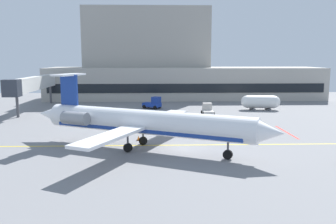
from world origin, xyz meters
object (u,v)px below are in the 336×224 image
(baggage_tug, at_px, (207,110))
(fuel_tank, at_px, (260,102))
(pushback_tractor, at_px, (153,103))
(regional_jet, at_px, (141,122))

(baggage_tug, relative_size, fuel_tank, 0.41)
(pushback_tractor, height_order, fuel_tank, fuel_tank)
(pushback_tractor, distance_m, fuel_tank, 19.67)
(regional_jet, bearing_deg, fuel_tank, 52.81)
(regional_jet, xyz_separation_m, fuel_tank, (20.51, 27.04, -1.40))
(baggage_tug, xyz_separation_m, fuel_tank, (10.52, 5.73, 0.57))
(baggage_tug, bearing_deg, regional_jet, -115.13)
(baggage_tug, height_order, fuel_tank, fuel_tank)
(regional_jet, height_order, pushback_tractor, regional_jet)
(baggage_tug, bearing_deg, fuel_tank, 28.57)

